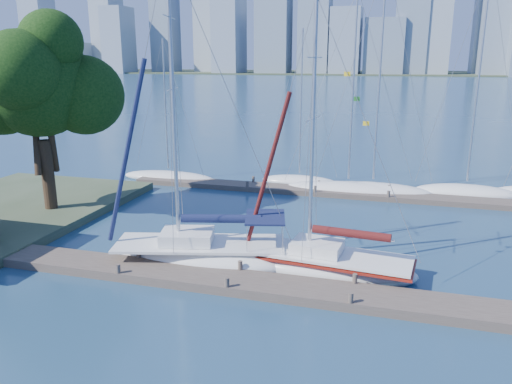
# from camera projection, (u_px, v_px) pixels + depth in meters

# --- Properties ---
(ground) EXTENTS (700.00, 700.00, 0.00)m
(ground) POSITION_uv_depth(u_px,v_px,m) (234.00, 286.00, 21.34)
(ground) COLOR navy
(ground) RESTS_ON ground
(near_dock) EXTENTS (26.00, 2.00, 0.40)m
(near_dock) POSITION_uv_depth(u_px,v_px,m) (234.00, 282.00, 21.28)
(near_dock) COLOR #493D35
(near_dock) RESTS_ON ground
(far_dock) EXTENTS (30.00, 1.80, 0.36)m
(far_dock) POSITION_uv_depth(u_px,v_px,m) (331.00, 192.00, 35.63)
(far_dock) COLOR #493D35
(far_dock) RESTS_ON ground
(far_shore) EXTENTS (800.00, 100.00, 1.50)m
(far_shore) POSITION_uv_depth(u_px,v_px,m) (391.00, 73.00, 318.61)
(far_shore) COLOR #38472D
(far_shore) RESTS_ON ground
(tree) EXTENTS (8.86, 8.09, 12.07)m
(tree) POSITION_uv_depth(u_px,v_px,m) (38.00, 81.00, 28.77)
(tree) COLOR #2E1F14
(tree) RESTS_ON ground
(sailboat_navy) EXTENTS (9.00, 4.80, 14.58)m
(sailboat_navy) POSITION_uv_depth(u_px,v_px,m) (200.00, 240.00, 23.56)
(sailboat_navy) COLOR white
(sailboat_navy) RESTS_ON ground
(sailboat_maroon) EXTENTS (8.10, 3.37, 12.45)m
(sailboat_maroon) POSITION_uv_depth(u_px,v_px,m) (329.00, 252.00, 22.44)
(sailboat_maroon) COLOR white
(sailboat_maroon) RESTS_ON ground
(bg_boat_0) EXTENTS (7.98, 4.88, 11.25)m
(bg_boat_0) POSITION_uv_depth(u_px,v_px,m) (169.00, 177.00, 39.96)
(bg_boat_0) COLOR white
(bg_boat_0) RESTS_ON ground
(bg_boat_1) EXTENTS (6.12, 2.65, 11.85)m
(bg_boat_1) POSITION_uv_depth(u_px,v_px,m) (299.00, 181.00, 38.76)
(bg_boat_1) COLOR white
(bg_boat_1) RESTS_ON ground
(bg_boat_2) EXTENTS (9.46, 4.82, 14.23)m
(bg_boat_2) POSITION_uv_depth(u_px,v_px,m) (348.00, 189.00, 36.03)
(bg_boat_2) COLOR white
(bg_boat_2) RESTS_ON ground
(bg_boat_3) EXTENTS (8.62, 4.23, 16.02)m
(bg_boat_3) POSITION_uv_depth(u_px,v_px,m) (373.00, 190.00, 35.89)
(bg_boat_3) COLOR white
(bg_boat_3) RESTS_ON ground
(bg_boat_4) EXTENTS (7.38, 3.52, 15.88)m
(bg_boat_4) POSITION_uv_depth(u_px,v_px,m) (466.00, 192.00, 35.25)
(bg_boat_4) COLOR white
(bg_boat_4) RESTS_ON ground
(skyline) EXTENTS (501.91, 51.31, 118.22)m
(skyline) POSITION_uv_depth(u_px,v_px,m) (432.00, 9.00, 276.53)
(skyline) COLOR gray
(skyline) RESTS_ON ground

